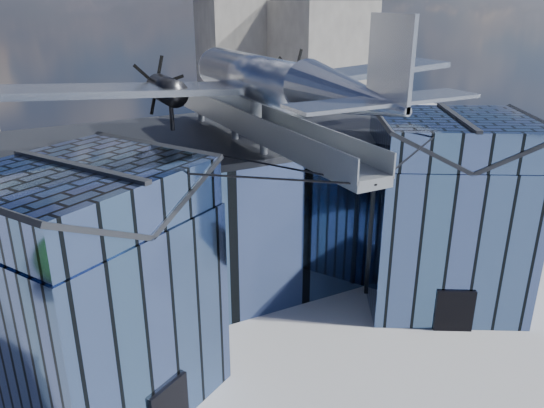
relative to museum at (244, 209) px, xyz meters
name	(u,v)px	position (x,y,z in m)	size (l,w,h in m)	color
ground_plane	(288,329)	(0.00, -5.82, -5.54)	(120.00, 120.00, 0.00)	gray
museum	(244,209)	(0.00, 0.00, 0.00)	(32.88, 24.50, 17.60)	#425A87
bg_towers	(112,65)	(1.45, 44.67, 4.47)	(77.00, 24.50, 26.00)	gray
tree_side_e	(482,168)	(25.89, 3.84, -2.00)	(3.88, 3.88, 5.23)	#342415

